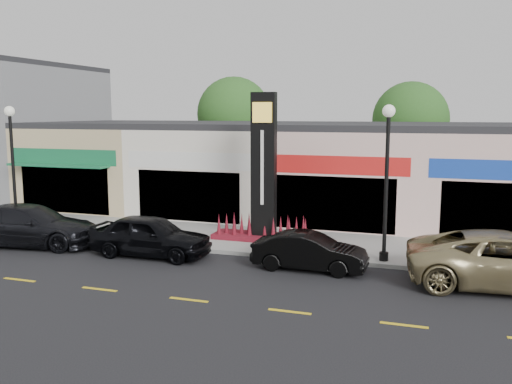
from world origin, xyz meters
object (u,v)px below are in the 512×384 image
pylon_sign (264,189)px  car_dark_sedan (30,225)px  lamp_west_near (12,156)px  car_black_conv (310,252)px  lamp_east_near (387,167)px  car_gold_suv (511,261)px  car_black_sedan (151,236)px

pylon_sign → car_dark_sedan: (-8.87, -3.32, -1.45)m
pylon_sign → car_dark_sedan: bearing=-159.5°
lamp_west_near → car_black_conv: (13.64, -1.46, -2.84)m
lamp_east_near → pylon_sign: pylon_sign is taller
lamp_west_near → car_gold_suv: (19.90, -1.43, -2.62)m
lamp_west_near → car_dark_sedan: lamp_west_near is taller
car_black_sedan → car_black_conv: car_black_sedan is taller
car_black_sedan → lamp_west_near: bearing=78.3°
car_black_conv → lamp_west_near: bearing=85.0°
car_black_conv → pylon_sign: bearing=41.0°
pylon_sign → car_dark_sedan: pylon_sign is taller
lamp_west_near → car_black_sedan: lamp_west_near is taller
lamp_west_near → car_black_conv: size_ratio=1.41×
lamp_west_near → car_dark_sedan: 3.77m
lamp_west_near → pylon_sign: size_ratio=0.91×
lamp_west_near → car_black_conv: bearing=-6.1°
pylon_sign → car_black_conv: 4.43m
pylon_sign → car_dark_sedan: size_ratio=1.05×
lamp_west_near → car_dark_sedan: bearing=-37.4°
car_black_conv → car_gold_suv: bearing=-88.6°
car_gold_suv → lamp_west_near: bearing=81.6°
car_black_conv → car_gold_suv: size_ratio=0.63×
car_dark_sedan → car_gold_suv: size_ratio=0.92×
pylon_sign → car_black_conv: bearing=-50.1°
lamp_west_near → car_black_sedan: bearing=-11.5°
car_black_conv → car_dark_sedan: bearing=92.0°
pylon_sign → car_black_conv: size_ratio=1.54×
car_dark_sedan → car_black_sedan: size_ratio=1.24×
lamp_east_near → car_gold_suv: lamp_east_near is taller
lamp_east_near → car_black_sedan: size_ratio=1.19×
lamp_east_near → car_black_conv: bearing=-148.2°
car_gold_suv → car_dark_sedan: bearing=86.4°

